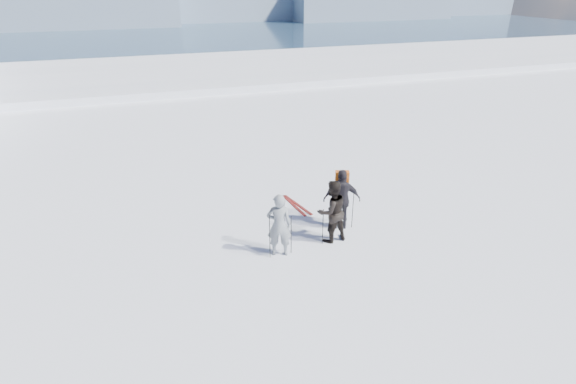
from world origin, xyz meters
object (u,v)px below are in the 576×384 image
at_px(skier_dark, 332,211).
at_px(skis_loose, 296,205).
at_px(skier_pack, 342,200).
at_px(skier_grey, 279,225).

relative_size(skier_dark, skis_loose, 1.13).
xyz_separation_m(skier_pack, skis_loose, (-0.81, 1.85, -0.95)).
height_order(skier_grey, skier_pack, skier_pack).
bearing_deg(skier_grey, skier_pack, -143.02).
relative_size(skier_dark, skier_pack, 0.99).
height_order(skier_dark, skis_loose, skier_dark).
xyz_separation_m(skier_grey, skis_loose, (1.46, 2.66, -0.91)).
relative_size(skier_grey, skis_loose, 1.09).
bearing_deg(skier_grey, skier_dark, -155.14).
distance_m(skier_dark, skier_pack, 0.84).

